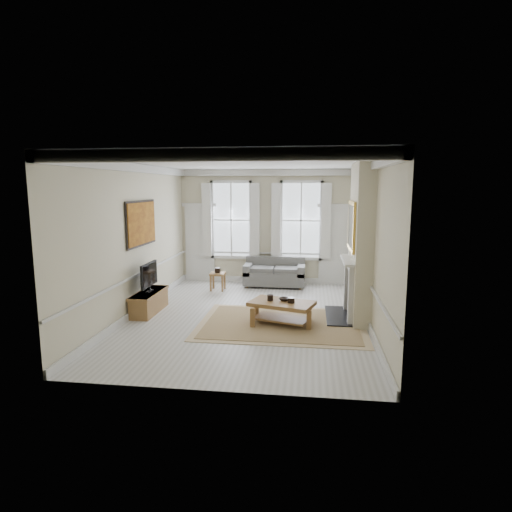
# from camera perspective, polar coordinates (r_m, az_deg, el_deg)

# --- Properties ---
(floor) EXTENTS (7.20, 7.20, 0.00)m
(floor) POSITION_cam_1_polar(r_m,az_deg,el_deg) (9.73, -0.97, -8.05)
(floor) COLOR #B7B5AD
(floor) RESTS_ON ground
(ceiling) EXTENTS (7.20, 7.20, 0.00)m
(ceiling) POSITION_cam_1_polar(r_m,az_deg,el_deg) (9.31, -1.03, 12.37)
(ceiling) COLOR white
(ceiling) RESTS_ON back_wall
(back_wall) EXTENTS (5.20, 0.00, 5.20)m
(back_wall) POSITION_cam_1_polar(r_m,az_deg,el_deg) (12.92, 1.34, 3.92)
(back_wall) COLOR beige
(back_wall) RESTS_ON floor
(left_wall) EXTENTS (0.00, 7.20, 7.20)m
(left_wall) POSITION_cam_1_polar(r_m,az_deg,el_deg) (10.08, -15.79, 2.10)
(left_wall) COLOR beige
(left_wall) RESTS_ON floor
(right_wall) EXTENTS (0.00, 7.20, 7.20)m
(right_wall) POSITION_cam_1_polar(r_m,az_deg,el_deg) (9.35, 14.97, 1.61)
(right_wall) COLOR beige
(right_wall) RESTS_ON floor
(window_left) EXTENTS (1.26, 0.20, 2.20)m
(window_left) POSITION_cam_1_polar(r_m,az_deg,el_deg) (13.01, -3.30, 4.83)
(window_left) COLOR #B2BCC6
(window_left) RESTS_ON back_wall
(window_right) EXTENTS (1.26, 0.20, 2.20)m
(window_right) POSITION_cam_1_polar(r_m,az_deg,el_deg) (12.79, 6.02, 4.72)
(window_right) COLOR #B2BCC6
(window_right) RESTS_ON back_wall
(door_left) EXTENTS (0.90, 0.08, 2.30)m
(door_left) POSITION_cam_1_polar(r_m,az_deg,el_deg) (13.32, -7.50, 1.62)
(door_left) COLOR silver
(door_left) RESTS_ON floor
(door_right) EXTENTS (0.90, 0.08, 2.30)m
(door_right) POSITION_cam_1_polar(r_m,az_deg,el_deg) (12.89, 10.41, 1.30)
(door_right) COLOR silver
(door_right) RESTS_ON floor
(painting) EXTENTS (0.05, 1.66, 1.06)m
(painting) POSITION_cam_1_polar(r_m,az_deg,el_deg) (10.31, -15.02, 4.23)
(painting) COLOR #BE7C20
(painting) RESTS_ON left_wall
(chimney_breast) EXTENTS (0.35, 1.70, 3.38)m
(chimney_breast) POSITION_cam_1_polar(r_m,az_deg,el_deg) (9.53, 13.77, 1.79)
(chimney_breast) COLOR beige
(chimney_breast) RESTS_ON floor
(hearth) EXTENTS (0.55, 1.50, 0.05)m
(hearth) POSITION_cam_1_polar(r_m,az_deg,el_deg) (9.84, 10.92, -7.87)
(hearth) COLOR black
(hearth) RESTS_ON floor
(fireplace) EXTENTS (0.21, 1.45, 1.33)m
(fireplace) POSITION_cam_1_polar(r_m,az_deg,el_deg) (9.67, 12.22, -3.87)
(fireplace) COLOR silver
(fireplace) RESTS_ON floor
(mirror) EXTENTS (0.06, 1.26, 1.06)m
(mirror) POSITION_cam_1_polar(r_m,az_deg,el_deg) (9.47, 12.56, 3.92)
(mirror) COLOR gold
(mirror) RESTS_ON chimney_breast
(sofa) EXTENTS (1.76, 0.86, 0.84)m
(sofa) POSITION_cam_1_polar(r_m,az_deg,el_deg) (12.60, 2.50, -2.41)
(sofa) COLOR #595856
(sofa) RESTS_ON floor
(side_table) EXTENTS (0.42, 0.42, 0.50)m
(side_table) POSITION_cam_1_polar(r_m,az_deg,el_deg) (12.09, -5.13, -2.73)
(side_table) COLOR brown
(side_table) RESTS_ON floor
(rug) EXTENTS (3.50, 2.60, 0.02)m
(rug) POSITION_cam_1_polar(r_m,az_deg,el_deg) (9.21, 3.43, -8.99)
(rug) COLOR #95724D
(rug) RESTS_ON floor
(coffee_table) EXTENTS (1.48, 1.12, 0.49)m
(coffee_table) POSITION_cam_1_polar(r_m,az_deg,el_deg) (9.10, 3.45, -6.60)
(coffee_table) COLOR brown
(coffee_table) RESTS_ON rug
(ceramic_pot_a) EXTENTS (0.13, 0.13, 0.13)m
(ceramic_pot_a) POSITION_cam_1_polar(r_m,az_deg,el_deg) (9.13, 1.91, -5.58)
(ceramic_pot_a) COLOR black
(ceramic_pot_a) RESTS_ON coffee_table
(ceramic_pot_b) EXTENTS (0.15, 0.15, 0.11)m
(ceramic_pot_b) POSITION_cam_1_polar(r_m,az_deg,el_deg) (9.00, 4.71, -5.89)
(ceramic_pot_b) COLOR black
(ceramic_pot_b) RESTS_ON coffee_table
(bowl) EXTENTS (0.30, 0.30, 0.06)m
(bowl) POSITION_cam_1_polar(r_m,az_deg,el_deg) (9.16, 3.81, -5.77)
(bowl) COLOR black
(bowl) RESTS_ON coffee_table
(tv_stand) EXTENTS (0.44, 1.37, 0.49)m
(tv_stand) POSITION_cam_1_polar(r_m,az_deg,el_deg) (10.28, -14.04, -5.97)
(tv_stand) COLOR brown
(tv_stand) RESTS_ON floor
(tv) EXTENTS (0.08, 0.90, 0.68)m
(tv) POSITION_cam_1_polar(r_m,az_deg,el_deg) (10.13, -14.06, -2.48)
(tv) COLOR black
(tv) RESTS_ON tv_stand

